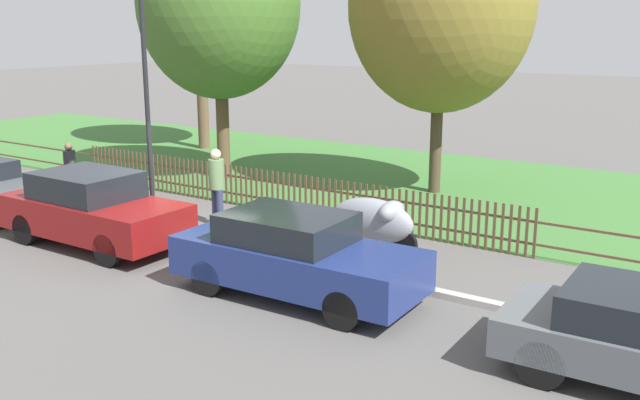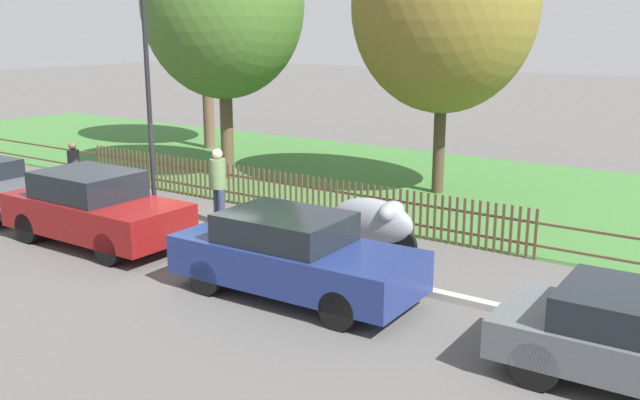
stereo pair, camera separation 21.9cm
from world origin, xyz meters
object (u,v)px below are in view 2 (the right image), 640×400
Objects in this scene: pedestrian_near_fence at (218,182)px; street_lamp at (144,77)px; pedestrian_by_lamp at (74,167)px; parked_car_navy_estate at (293,255)px; tree_mid_park at (445,5)px; parked_car_black_saloon at (94,208)px; covered_motorcycle at (374,221)px; tree_behind_motorcycle at (223,5)px.

pedestrian_near_fence is 2.91m from street_lamp.
parked_car_navy_estate is at bearing -42.38° from pedestrian_by_lamp.
parked_car_navy_estate is 0.56× the size of tree_mid_park.
covered_motorcycle is at bearing 27.50° from parked_car_black_saloon.
parked_car_black_saloon is at bearing -114.39° from tree_mid_park.
tree_behind_motorcycle reaches higher than parked_car_navy_estate.
tree_mid_park is at bearing 97.53° from parked_car_navy_estate.
pedestrian_by_lamp is at bearing -151.72° from pedestrian_near_fence.
parked_car_navy_estate is 9.41m from pedestrian_by_lamp.
covered_motorcycle is at bearing 26.62° from pedestrian_near_fence.
parked_car_navy_estate is 0.80× the size of street_lamp.
pedestrian_near_fence is 0.33× the size of street_lamp.
street_lamp is (-3.95, -7.01, -1.62)m from tree_mid_park.
parked_car_black_saloon is 2.09× the size of covered_motorcycle.
tree_mid_park is at bearing 17.11° from tree_behind_motorcycle.
street_lamp is at bearing -168.51° from covered_motorcycle.
pedestrian_by_lamp is (-3.79, 2.31, 0.09)m from parked_car_black_saloon.
tree_behind_motorcycle is 6.35m from pedestrian_by_lamp.
parked_car_black_saloon reaches higher than parked_car_navy_estate.
tree_behind_motorcycle reaches higher than covered_motorcycle.
tree_mid_park is at bearing 11.23° from pedestrian_by_lamp.
tree_behind_motorcycle is at bearing 42.79° from pedestrian_by_lamp.
covered_motorcycle is 0.37× the size of street_lamp.
parked_car_navy_estate is at bearing -90.25° from covered_motorcycle.
parked_car_black_saloon is 2.73× the size of pedestrian_by_lamp.
parked_car_black_saloon is 0.78× the size of street_lamp.
parked_car_black_saloon is 0.96× the size of parked_car_navy_estate.
street_lamp is (-1.19, -1.02, 2.45)m from pedestrian_near_fence.
tree_mid_park reaches higher than tree_behind_motorcycle.
parked_car_black_saloon is 2.34× the size of pedestrian_near_fence.
pedestrian_near_fence is (-4.14, -0.16, 0.32)m from covered_motorcycle.
tree_behind_motorcycle is (-7.55, 3.94, 4.46)m from covered_motorcycle.
parked_car_navy_estate is at bearing -0.39° from parked_car_black_saloon.
street_lamp reaches higher than parked_car_navy_estate.
pedestrian_by_lamp reaches higher than covered_motorcycle.
tree_behind_motorcycle reaches higher than pedestrian_near_fence.
tree_behind_motorcycle is at bearing 151.51° from covered_motorcycle.
parked_car_navy_estate reaches higher than covered_motorcycle.
covered_motorcycle is (-0.04, 2.80, -0.03)m from parked_car_navy_estate.
pedestrian_near_fence is 4.96m from pedestrian_by_lamp.
street_lamp is (2.23, -5.11, -1.69)m from tree_behind_motorcycle.
covered_motorcycle is 1.12× the size of pedestrian_near_fence.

